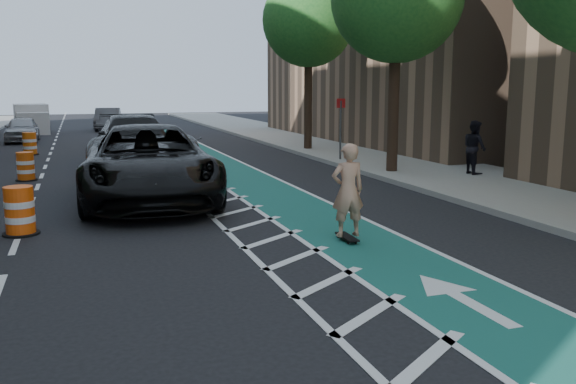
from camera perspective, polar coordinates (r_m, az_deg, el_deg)
name	(u,v)px	position (r m, az deg, el deg)	size (l,w,h in m)	color
ground	(212,267)	(10.22, -7.17, -6.94)	(120.00, 120.00, 0.00)	black
bike_lane	(238,175)	(20.42, -4.71, 1.57)	(2.00, 90.00, 0.01)	#1A5C4E
buffer_strip	(193,177)	(20.11, -8.85, 1.35)	(1.40, 90.00, 0.01)	silver
sidewalk_right	(409,165)	(22.87, 11.29, 2.48)	(5.00, 90.00, 0.15)	gray
curb_right	(349,168)	(21.75, 5.69, 2.26)	(0.12, 90.00, 0.16)	gray
tree_r_d	(311,20)	(27.57, 2.19, 15.76)	(4.20, 4.20, 7.90)	#382619
sign_post	(341,128)	(23.66, 4.94, 5.98)	(0.35, 0.08, 2.47)	#4C4C4C
skateboard	(347,237)	(11.79, 5.54, -4.21)	(0.24, 0.77, 0.10)	black
skateboarder	(348,190)	(11.60, 5.62, 0.17)	(0.65, 0.43, 1.79)	tan
suv_near	(148,163)	(16.15, -12.97, 2.64)	(3.25, 7.05, 1.96)	black
suv_far	(135,141)	(23.54, -14.17, 4.68)	(2.62, 6.45, 1.87)	black
car_silver	(22,129)	(35.66, -23.62, 5.41)	(1.61, 4.01, 1.36)	#9E9FA3
car_grey	(108,119)	(43.39, -16.49, 6.56)	(1.58, 4.52, 1.49)	#515255
pedestrian	(474,147)	(20.49, 17.05, 4.03)	(0.84, 0.65, 1.72)	black
box_truck	(32,120)	(42.37, -22.85, 6.25)	(2.40, 4.53, 1.81)	silver
barrel_a	(20,212)	(13.30, -23.81, -1.72)	(0.72, 0.72, 0.98)	#FD540D
barrel_b	(26,167)	(20.90, -23.34, 2.14)	(0.66, 0.66, 0.90)	#D84E0B
barrel_c	(30,144)	(28.77, -23.01, 4.13)	(0.71, 0.71, 0.97)	#E55A0C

